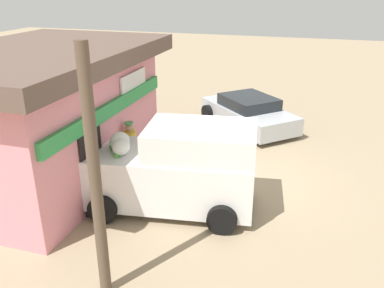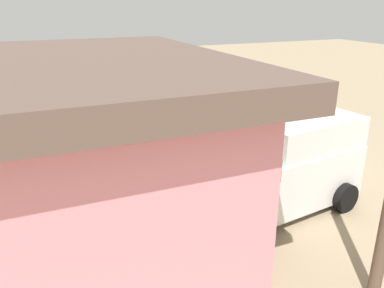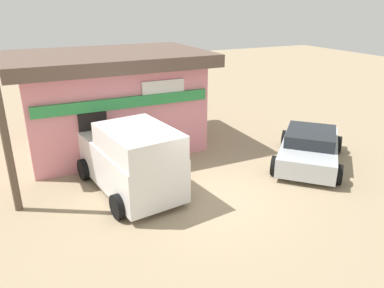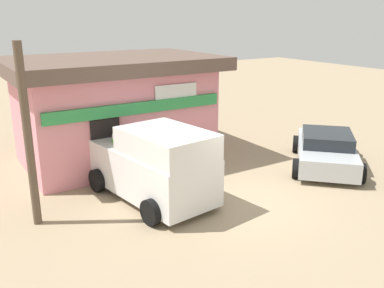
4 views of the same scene
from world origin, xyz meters
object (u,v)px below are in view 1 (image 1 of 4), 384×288
vendor_standing (130,147)px  unloaded_banana_pile (64,190)px  customer_bending (101,171)px  storefront_bar (46,114)px  parked_sedan (248,113)px  delivery_van (175,168)px  paint_bucket (159,159)px

vendor_standing → unloaded_banana_pile: size_ratio=1.75×
vendor_standing → customer_bending: 1.26m
storefront_bar → parked_sedan: storefront_bar is taller
vendor_standing → unloaded_banana_pile: vendor_standing is taller
storefront_bar → vendor_standing: storefront_bar is taller
storefront_bar → delivery_van: 3.86m
unloaded_banana_pile → paint_bucket: (2.50, -1.62, -0.01)m
vendor_standing → customer_bending: bearing=168.9°
delivery_van → paint_bucket: bearing=31.0°
storefront_bar → customer_bending: bearing=-108.6°
delivery_van → unloaded_banana_pile: (-0.39, 2.89, -0.86)m
customer_bending → paint_bucket: bearing=-15.6°
paint_bucket → delivery_van: bearing=-149.0°
vendor_standing → unloaded_banana_pile: (-1.44, 1.23, -0.76)m
delivery_van → parked_sedan: (6.15, -0.71, -0.47)m
unloaded_banana_pile → paint_bucket: size_ratio=2.73×
customer_bending → unloaded_banana_pile: (-0.22, 0.99, -0.58)m
parked_sedan → delivery_van: bearing=173.4°
parked_sedan → vendor_standing: vendor_standing is taller
delivery_van → unloaded_banana_pile: bearing=97.6°
delivery_van → customer_bending: bearing=95.1°
delivery_van → vendor_standing: 1.97m
storefront_bar → paint_bucket: (1.66, -2.48, -1.70)m
vendor_standing → customer_bending: (-1.22, 0.24, -0.18)m
delivery_van → vendor_standing: (1.05, 1.66, -0.09)m
delivery_van → paint_bucket: (2.11, 1.27, -0.87)m
delivery_van → vendor_standing: delivery_van is taller
parked_sedan → paint_bucket: parked_sedan is taller
storefront_bar → customer_bending: storefront_bar is taller
delivery_van → parked_sedan: delivery_van is taller
paint_bucket → parked_sedan: bearing=-26.1°
parked_sedan → unloaded_banana_pile: parked_sedan is taller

